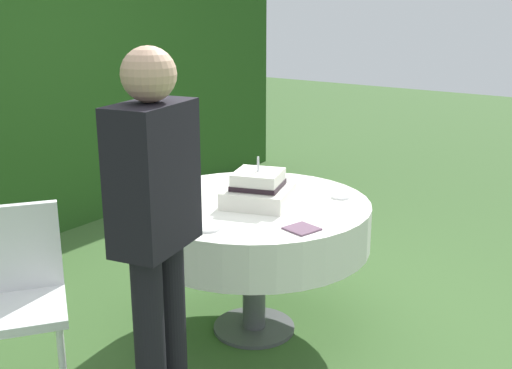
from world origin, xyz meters
TOP-DOWN VIEW (x-y plane):
  - ground_plane at (0.00, 0.00)m, footprint 20.00×20.00m
  - cake_table at (0.00, 0.00)m, footprint 1.22×1.22m
  - wedding_cake at (-0.01, -0.03)m, footprint 0.41×0.41m
  - serving_plate_near at (-0.46, -0.06)m, footprint 0.13×0.13m
  - serving_plate_far at (0.33, -0.33)m, footprint 0.10×0.10m
  - napkin_stack at (-0.21, -0.42)m, footprint 0.16×0.16m
  - garden_chair at (-1.10, 0.49)m, footprint 0.56×0.56m
  - standing_person at (-0.94, -0.22)m, footprint 0.39×0.27m

SIDE VIEW (x-z plane):
  - ground_plane at x=0.00m, z-range 0.00..0.00m
  - garden_chair at x=-1.10m, z-range 0.10..0.99m
  - cake_table at x=0.00m, z-range 0.25..0.99m
  - napkin_stack at x=-0.21m, z-range 0.74..0.75m
  - serving_plate_near at x=-0.46m, z-range 0.74..0.75m
  - serving_plate_far at x=0.33m, z-range 0.74..0.75m
  - wedding_cake at x=-0.01m, z-range 0.69..0.94m
  - standing_person at x=-0.94m, z-range 0.13..1.73m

